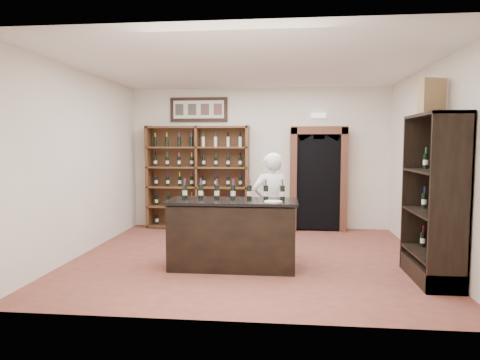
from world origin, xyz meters
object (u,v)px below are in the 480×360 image
Objects in this scene: counter_bottle_0 at (185,192)px; side_cabinet at (435,224)px; shopkeeper at (271,204)px; wine_shelf at (198,177)px; tasting_counter at (233,234)px; wine_crate at (432,97)px.

counter_bottle_0 is 0.14× the size of side_cabinet.
side_cabinet is 1.32× the size of shopkeeper.
wine_shelf reaches higher than shopkeeper.
side_cabinet is at bearing -6.06° from counter_bottle_0.
tasting_counter is 1.01m from shopkeeper.
counter_bottle_0 is (0.38, -2.87, 0.01)m from wine_shelf.
tasting_counter is 0.85× the size of side_cabinet.
shopkeeper is at bearing 29.97° from counter_bottle_0.
tasting_counter is 3.34m from wine_crate.
wine_shelf is 2.71m from shopkeeper.
side_cabinet is 2.45m from shopkeeper.
wine_shelf reaches higher than counter_bottle_0.
side_cabinet is at bearing -40.21° from wine_shelf.
side_cabinet is (2.72, -0.30, 0.26)m from tasting_counter.
wine_crate is at bearing -37.91° from wine_shelf.
counter_bottle_0 is 1.47m from shopkeeper.
wine_shelf is at bearing 139.79° from side_cabinet.
shopkeeper is (1.25, 0.72, -0.27)m from counter_bottle_0.
wine_shelf is at bearing 110.56° from tasting_counter.
wine_crate is at bearing -0.77° from tasting_counter.
shopkeeper is 2.83m from wine_crate.
tasting_counter is 0.95m from counter_bottle_0.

